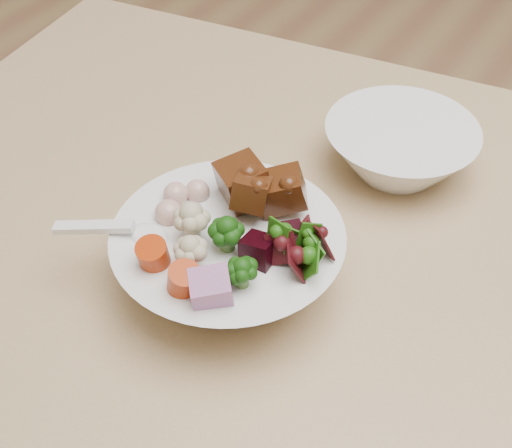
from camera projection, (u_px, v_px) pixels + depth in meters
name	position (u px, v px, depth m)	size (l,w,h in m)	color
food_bowl	(231.00, 254.00, 0.65)	(0.21, 0.21, 0.11)	white
soup_spoon	(135.00, 234.00, 0.63)	(0.11, 0.06, 0.02)	white
side_bowl	(400.00, 149.00, 0.77)	(0.17, 0.17, 0.06)	white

